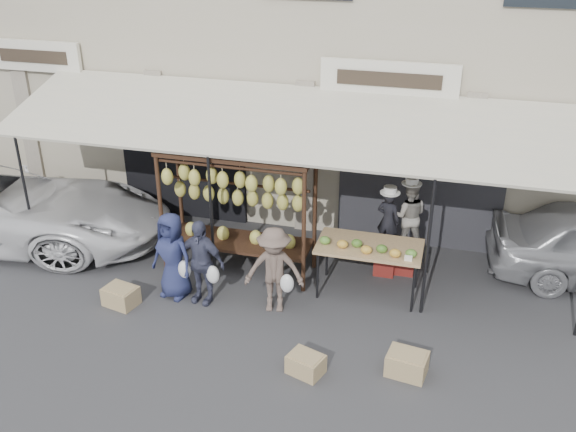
# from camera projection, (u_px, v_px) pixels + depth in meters

# --- Properties ---
(ground_plane) EXTENTS (90.00, 90.00, 0.00)m
(ground_plane) POSITION_uv_depth(u_px,v_px,m) (249.00, 329.00, 9.82)
(ground_plane) COLOR #2D2D30
(shophouse) EXTENTS (24.00, 6.15, 7.30)m
(shophouse) POSITION_uv_depth(u_px,v_px,m) (339.00, 17.00, 13.84)
(shophouse) COLOR #ADA18D
(shophouse) RESTS_ON ground_plane
(awning) EXTENTS (10.00, 2.35, 2.92)m
(awning) POSITION_uv_depth(u_px,v_px,m) (289.00, 123.00, 10.66)
(awning) COLOR beige
(awning) RESTS_ON ground_plane
(banana_rack) EXTENTS (2.60, 0.90, 2.24)m
(banana_rack) POSITION_uv_depth(u_px,v_px,m) (236.00, 189.00, 10.70)
(banana_rack) COLOR black
(banana_rack) RESTS_ON ground_plane
(produce_table) EXTENTS (1.70, 0.90, 1.04)m
(produce_table) POSITION_uv_depth(u_px,v_px,m) (369.00, 248.00, 10.32)
(produce_table) COLOR tan
(produce_table) RESTS_ON ground_plane
(vendor_left) EXTENTS (0.45, 0.36, 1.08)m
(vendor_left) POSITION_uv_depth(u_px,v_px,m) (388.00, 220.00, 10.87)
(vendor_left) COLOR black
(vendor_left) RESTS_ON stool_left
(vendor_right) EXTENTS (0.64, 0.52, 1.25)m
(vendor_right) POSITION_uv_depth(u_px,v_px,m) (409.00, 216.00, 10.86)
(vendor_right) COLOR gray
(vendor_right) RESTS_ON stool_right
(customer_left) EXTENTS (0.82, 0.63, 1.49)m
(customer_left) POSITION_uv_depth(u_px,v_px,m) (172.00, 256.00, 10.37)
(customer_left) COLOR navy
(customer_left) RESTS_ON ground_plane
(customer_mid) EXTENTS (0.89, 0.47, 1.45)m
(customer_mid) POSITION_uv_depth(u_px,v_px,m) (200.00, 262.00, 10.23)
(customer_mid) COLOR #3D4058
(customer_mid) RESTS_ON ground_plane
(customer_right) EXTENTS (1.02, 0.71, 1.45)m
(customer_right) POSITION_uv_depth(u_px,v_px,m) (274.00, 270.00, 9.99)
(customer_right) COLOR brown
(customer_right) RESTS_ON ground_plane
(stool_left) EXTENTS (0.44, 0.44, 0.49)m
(stool_left) POSITION_uv_depth(u_px,v_px,m) (385.00, 260.00, 11.22)
(stool_left) COLOR maroon
(stool_left) RESTS_ON ground_plane
(stool_right) EXTENTS (0.42, 0.42, 0.48)m
(stool_right) POSITION_uv_depth(u_px,v_px,m) (405.00, 260.00, 11.24)
(stool_right) COLOR maroon
(stool_right) RESTS_ON ground_plane
(crate_near_a) EXTENTS (0.56, 0.49, 0.28)m
(crate_near_a) POSITION_uv_depth(u_px,v_px,m) (306.00, 364.00, 8.86)
(crate_near_a) COLOR tan
(crate_near_a) RESTS_ON ground_plane
(crate_near_b) EXTENTS (0.59, 0.49, 0.32)m
(crate_near_b) POSITION_uv_depth(u_px,v_px,m) (407.00, 364.00, 8.84)
(crate_near_b) COLOR tan
(crate_near_b) RESTS_ON ground_plane
(crate_far) EXTENTS (0.59, 0.50, 0.31)m
(crate_far) POSITION_uv_depth(u_px,v_px,m) (121.00, 296.00, 10.37)
(crate_far) COLOR tan
(crate_far) RESTS_ON ground_plane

